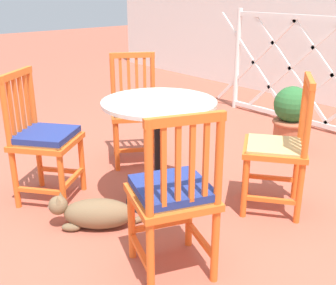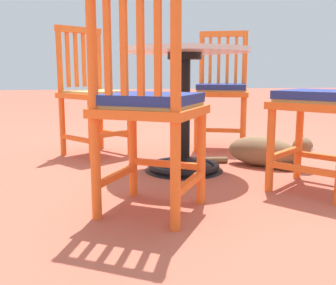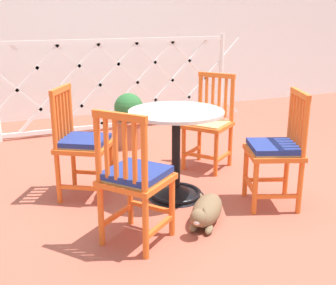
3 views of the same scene
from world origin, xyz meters
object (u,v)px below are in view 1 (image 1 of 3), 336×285
(orange_chair_by_planter, at_px, (173,196))
(cafe_table, at_px, (160,163))
(orange_chair_near_fence, at_px, (279,148))
(orange_chair_tucked_in, at_px, (44,139))
(tabby_cat, at_px, (93,213))
(terracotta_planter, at_px, (291,119))
(orange_chair_facing_out, at_px, (135,111))

(orange_chair_by_planter, bearing_deg, cafe_table, 145.45)
(cafe_table, xyz_separation_m, orange_chair_by_planter, (0.65, -0.45, 0.16))
(orange_chair_near_fence, xyz_separation_m, orange_chair_tucked_in, (-1.14, -1.11, 0.01))
(orange_chair_tucked_in, height_order, tabby_cat, orange_chair_tucked_in)
(orange_chair_near_fence, distance_m, orange_chair_by_planter, 0.98)
(tabby_cat, bearing_deg, terracotta_planter, 87.71)
(cafe_table, relative_size, orange_chair_facing_out, 0.83)
(cafe_table, distance_m, orange_chair_by_planter, 0.80)
(orange_chair_facing_out, relative_size, terracotta_planter, 1.47)
(orange_chair_tucked_in, bearing_deg, terracotta_planter, 72.90)
(orange_chair_near_fence, height_order, terracotta_planter, orange_chair_near_fence)
(orange_chair_near_fence, distance_m, orange_chair_facing_out, 1.30)
(orange_chair_facing_out, relative_size, orange_chair_by_planter, 1.00)
(orange_chair_by_planter, xyz_separation_m, terracotta_planter, (-0.58, 1.89, -0.12))
(cafe_table, height_order, orange_chair_near_fence, orange_chair_near_fence)
(tabby_cat, bearing_deg, orange_chair_facing_out, 129.04)
(tabby_cat, xyz_separation_m, terracotta_planter, (0.08, 1.99, 0.23))
(terracotta_planter, bearing_deg, tabby_cat, -92.29)
(cafe_table, height_order, orange_chair_by_planter, orange_chair_by_planter)
(orange_chair_by_planter, relative_size, tabby_cat, 1.38)
(orange_chair_tucked_in, relative_size, terracotta_planter, 1.47)
(cafe_table, xyz_separation_m, orange_chair_facing_out, (-0.70, 0.31, 0.16))
(orange_chair_tucked_in, distance_m, terracotta_planter, 2.12)
(orange_chair_facing_out, bearing_deg, terracotta_planter, 55.85)
(orange_chair_facing_out, bearing_deg, orange_chair_by_planter, -29.38)
(orange_chair_near_fence, relative_size, tabby_cat, 1.38)
(orange_chair_near_fence, bearing_deg, orange_chair_by_planter, -86.42)
(orange_chair_near_fence, distance_m, tabby_cat, 1.27)
(cafe_table, relative_size, orange_chair_by_planter, 0.83)
(orange_chair_tucked_in, height_order, orange_chair_by_planter, same)
(cafe_table, xyz_separation_m, tabby_cat, (-0.01, -0.54, -0.19))
(cafe_table, bearing_deg, orange_chair_facing_out, 155.95)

